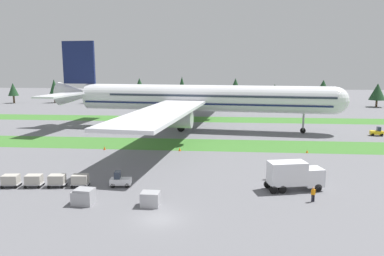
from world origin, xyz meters
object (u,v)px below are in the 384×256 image
cargo_dolly_second (57,180)px  cargo_dolly_third (34,180)px  catering_truck (294,174)px  ground_crew_loader (269,173)px  cargo_dolly_fourth (11,180)px  uld_container_0 (82,198)px  cargo_dolly_lead (80,180)px  airliner (193,98)px  uld_container_2 (150,199)px  ground_crew_marshaller (313,194)px  taxiway_marker_2 (105,148)px  baggage_tug (120,180)px  taxiway_marker_0 (307,151)px  pushback_tractor (377,132)px  taxiway_marker_1 (180,149)px  uld_container_1 (85,196)px

cargo_dolly_second → cargo_dolly_third: bearing=-90.0°
cargo_dolly_third → catering_truck: bearing=87.4°
cargo_dolly_second → ground_crew_loader: (26.95, 5.42, 0.03)m
cargo_dolly_fourth → uld_container_0: bearing=60.6°
cargo_dolly_lead → ground_crew_loader: (24.06, 5.13, 0.03)m
airliner → cargo_dolly_lead: airliner is taller
cargo_dolly_second → uld_container_2: 14.02m
airliner → ground_crew_marshaller: size_ratio=48.74×
cargo_dolly_lead → taxiway_marker_2: 20.50m
baggage_tug → cargo_dolly_fourth: size_ratio=1.16×
catering_truck → taxiway_marker_2: catering_truck is taller
uld_container_2 → taxiway_marker_2: 29.13m
cargo_dolly_third → cargo_dolly_fourth: same height
airliner → cargo_dolly_fourth: bearing=-17.2°
baggage_tug → taxiway_marker_0: bearing=121.1°
baggage_tug → uld_container_2: size_ratio=1.36×
cargo_dolly_lead → pushback_tractor: size_ratio=0.86×
cargo_dolly_fourth → uld_container_0: 12.17m
taxiway_marker_1 → taxiway_marker_2: size_ratio=0.95×
taxiway_marker_1 → cargo_dolly_lead: bearing=-116.4°
cargo_dolly_third → taxiway_marker_0: bearing=113.8°
cargo_dolly_lead → cargo_dolly_fourth: same height
cargo_dolly_lead → pushback_tractor: bearing=121.3°
cargo_dolly_lead → catering_truck: catering_truck is taller
airliner → cargo_dolly_second: airliner is taller
cargo_dolly_lead → uld_container_0: size_ratio=1.17×
taxiway_marker_1 → uld_container_2: bearing=-90.1°
cargo_dolly_second → catering_truck: size_ratio=0.32×
ground_crew_marshaller → taxiway_marker_2: size_ratio=2.66×
uld_container_0 → cargo_dolly_fourth: bearing=156.3°
cargo_dolly_lead → ground_crew_loader: ground_crew_loader is taller
uld_container_2 → uld_container_1: bearing=-178.9°
catering_truck → uld_container_1: size_ratio=3.65×
cargo_dolly_fourth → taxiway_marker_2: cargo_dolly_fourth is taller
catering_truck → pushback_tractor: bearing=133.9°
cargo_dolly_fourth → ground_crew_marshaller: size_ratio=1.34×
cargo_dolly_second → uld_container_0: 7.66m
cargo_dolly_second → ground_crew_marshaller: bearing=79.7°
cargo_dolly_fourth → baggage_tug: bearing=90.0°
taxiway_marker_1 → cargo_dolly_second: bearing=-122.2°
cargo_dolly_second → catering_truck: catering_truck is taller
catering_truck → taxiway_marker_0: bearing=150.5°
pushback_tractor → taxiway_marker_2: size_ratio=4.17×
catering_truck → ground_crew_marshaller: bearing=7.3°
cargo_dolly_lead → uld_container_1: uld_container_1 is taller
catering_truck → uld_container_0: catering_truck is taller
ground_crew_loader → taxiway_marker_2: (-27.57, 15.05, -0.62)m
pushback_tractor → taxiway_marker_2: bearing=115.0°
catering_truck → ground_crew_marshaller: catering_truck is taller
uld_container_1 → taxiway_marker_0: 40.06m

